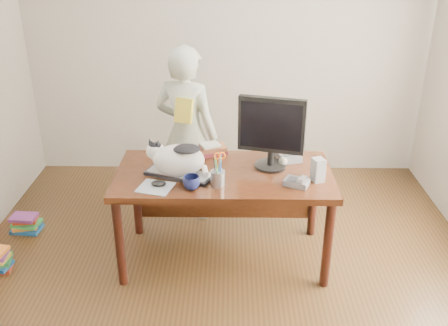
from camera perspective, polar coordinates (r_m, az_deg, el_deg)
room at (r=2.89m, az=-0.16°, el=4.33°), size 4.50×4.50×4.50m
desk at (r=3.82m, az=0.03°, el=-2.54°), size 1.60×0.80×0.75m
keyboard at (r=3.64m, az=-5.12°, el=-1.26°), size 0.53×0.36×0.03m
cat at (r=3.59m, az=-5.43°, el=0.55°), size 0.48×0.35×0.27m
monitor at (r=3.64m, az=5.43°, el=3.85°), size 0.49×0.29×0.55m
pen_cup at (r=3.46m, az=-0.69°, el=-1.55°), size 0.12×0.12×0.26m
mousepad at (r=3.50m, az=-7.83°, el=-2.77°), size 0.28×0.26×0.01m
mouse at (r=3.50m, az=-7.49°, el=-2.32°), size 0.12×0.09×0.04m
coffee_mug at (r=3.44m, az=-3.74°, el=-2.24°), size 0.17×0.17×0.09m
phone at (r=3.53m, az=8.36°, el=-2.15°), size 0.20×0.18×0.08m
speaker at (r=3.58m, az=10.70°, el=-0.79°), size 0.10×0.11×0.17m
baseball at (r=3.80m, az=6.77°, el=0.19°), size 0.07×0.07×0.07m
book_stack at (r=3.98m, az=-1.40°, el=1.58°), size 0.27×0.24×0.08m
calculator at (r=3.92m, az=7.26°, el=0.90°), size 0.22×0.26×0.07m
person at (r=4.31m, az=-4.28°, el=3.29°), size 0.66×0.55×1.55m
held_book at (r=4.06m, az=-4.61°, el=5.99°), size 0.17×0.13×0.20m
book_pile_b at (r=4.67m, az=-21.70°, el=-6.43°), size 0.26×0.20×0.15m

